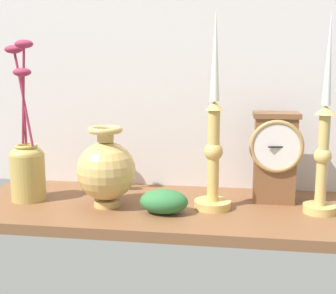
{
  "coord_description": "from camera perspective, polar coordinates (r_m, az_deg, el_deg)",
  "views": [
    {
      "loc": [
        12.89,
        -101.73,
        32.83
      ],
      "look_at": [
        -2.34,
        0.0,
        14.0
      ],
      "focal_mm": 48.1,
      "sensor_mm": 36.0,
      "label": 1
    }
  ],
  "objects": [
    {
      "name": "ivy_sprig",
      "position": [
        1.01,
        -0.52,
        -6.92
      ],
      "size": [
        10.89,
        7.62,
        5.45
      ],
      "color": "#2F6E39",
      "rests_on": "ground_plane"
    },
    {
      "name": "brass_vase_jar",
      "position": [
        1.15,
        -17.42,
        -1.91
      ],
      "size": [
        8.63,
        8.33,
        38.51
      ],
      "color": "tan",
      "rests_on": "ground_plane"
    },
    {
      "name": "candlestick_tall_center",
      "position": [
        1.04,
        19.07,
        -0.11
      ],
      "size": [
        7.34,
        7.34,
        44.22
      ],
      "color": "tan",
      "rests_on": "ground_plane"
    },
    {
      "name": "ground_plane",
      "position": [
        1.08,
        1.24,
        -7.99
      ],
      "size": [
        100.0,
        36.0,
        2.4
      ],
      "primitive_type": "cube",
      "color": "brown"
    },
    {
      "name": "brass_vase_bulbous",
      "position": [
        1.06,
        -7.83,
        -2.87
      ],
      "size": [
        13.77,
        13.77,
        18.86
      ],
      "color": "tan",
      "rests_on": "ground_plane"
    },
    {
      "name": "mantel_clock",
      "position": [
        1.11,
        13.37,
        -1.03
      ],
      "size": [
        12.54,
        9.57,
        21.75
      ],
      "color": "brown",
      "rests_on": "ground_plane"
    },
    {
      "name": "back_wall",
      "position": [
        1.21,
        2.43,
        10.21
      ],
      "size": [
        120.0,
        2.0,
        65.0
      ],
      "primitive_type": "cube",
      "color": "silver",
      "rests_on": "ground_plane"
    },
    {
      "name": "candlestick_tall_left",
      "position": [
        1.03,
        5.8,
        0.2
      ],
      "size": [
        8.59,
        8.59,
        45.34
      ],
      "color": "#D8AC5A",
      "rests_on": "ground_plane"
    }
  ]
}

